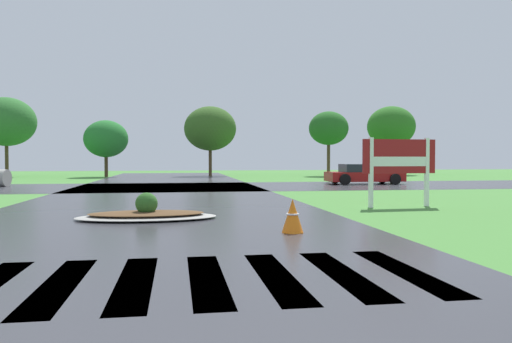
{
  "coord_description": "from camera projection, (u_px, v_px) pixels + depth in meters",
  "views": [
    {
      "loc": [
        0.52,
        -2.22,
        1.55
      ],
      "look_at": [
        2.2,
        8.25,
        1.26
      ],
      "focal_mm": 34.83,
      "sensor_mm": 36.0,
      "label": 1
    }
  ],
  "objects": [
    {
      "name": "estate_billboard",
      "position": [
        399.0,
        160.0,
        15.74
      ],
      "size": [
        2.49,
        0.24,
        2.2
      ],
      "rotation": [
        0.0,
        0.0,
        3.2
      ],
      "color": "white",
      "rests_on": "ground"
    },
    {
      "name": "asphalt_cross_road",
      "position": [
        167.0,
        187.0,
        26.55
      ],
      "size": [
        90.0,
        8.75,
        0.01
      ],
      "primitive_type": "cube",
      "color": "#35353A",
      "rests_on": "ground"
    },
    {
      "name": "asphalt_roadway",
      "position": [
        155.0,
        222.0,
        12.02
      ],
      "size": [
        9.72,
        80.0,
        0.01
      ],
      "primitive_type": "cube",
      "color": "#35353A",
      "rests_on": "ground"
    },
    {
      "name": "median_island",
      "position": [
        147.0,
        214.0,
        12.56
      ],
      "size": [
        3.53,
        1.73,
        0.68
      ],
      "color": "#9E9B93",
      "rests_on": "ground"
    },
    {
      "name": "car_dark_suv",
      "position": [
        363.0,
        175.0,
        29.65
      ],
      "size": [
        4.5,
        2.27,
        1.19
      ],
      "rotation": [
        0.0,
        0.0,
        -0.02
      ],
      "color": "maroon",
      "rests_on": "ground"
    },
    {
      "name": "background_treeline",
      "position": [
        187.0,
        128.0,
        42.96
      ],
      "size": [
        44.97,
        6.47,
        6.57
      ],
      "color": "#4C3823",
      "rests_on": "ground"
    },
    {
      "name": "crosswalk_stripes",
      "position": [
        135.0,
        281.0,
        6.23
      ],
      "size": [
        7.65,
        2.88,
        0.01
      ],
      "color": "white",
      "rests_on": "ground"
    },
    {
      "name": "traffic_cone",
      "position": [
        293.0,
        216.0,
        10.29
      ],
      "size": [
        0.45,
        0.45,
        0.71
      ],
      "color": "orange",
      "rests_on": "ground"
    }
  ]
}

